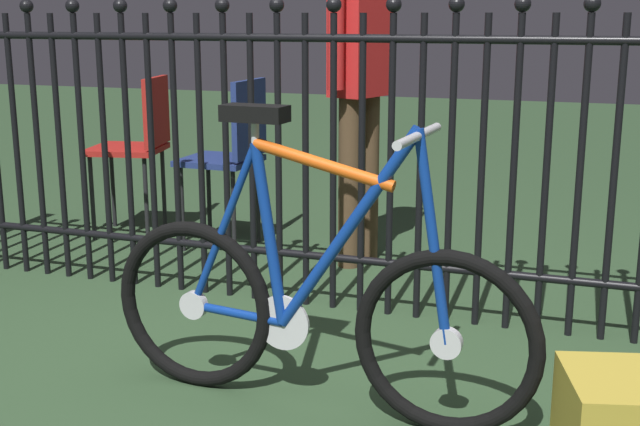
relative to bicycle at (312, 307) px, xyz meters
The scene contains 6 objects.
ground_plane 0.39m from the bicycle, 153.09° to the left, with size 20.00×20.00×0.00m, color #2D472B.
iron_fence 0.99m from the bicycle, 105.55° to the left, with size 4.50×0.07×1.34m.
bicycle is the anchor object (origin of this frame).
chair_navy 1.91m from the bicycle, 122.12° to the left, with size 0.39×0.38×0.89m.
chair_red 2.35m from the bicycle, 133.63° to the left, with size 0.46×0.45×0.88m.
person_visitor 1.73m from the bicycle, 101.30° to the left, with size 0.26×0.46×1.66m.
Camera 1 is at (0.99, -2.36, 1.21)m, focal length 46.50 mm.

